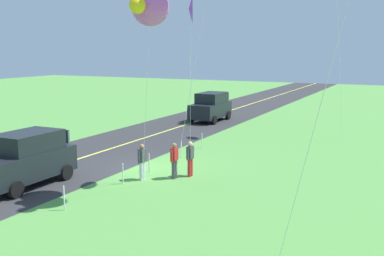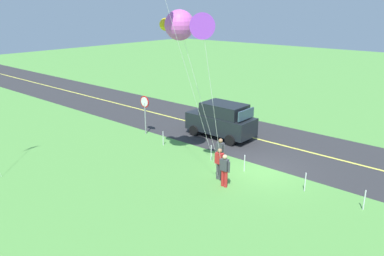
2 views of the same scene
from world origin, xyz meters
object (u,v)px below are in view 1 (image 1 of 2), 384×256
(car_parked_west_far, at_px, (211,106))
(kite_yellow_high, at_px, (149,7))
(person_adult_near, at_px, (190,158))
(person_adult_companion, at_px, (174,159))
(person_child_watcher, at_px, (142,161))
(kite_red_low, at_px, (191,10))
(car_suv_foreground, at_px, (26,158))

(car_parked_west_far, relative_size, kite_yellow_high, 0.56)
(person_adult_near, relative_size, person_adult_companion, 1.00)
(person_child_watcher, xyz_separation_m, kite_yellow_high, (1.54, 1.41, 6.34))
(person_adult_near, bearing_deg, kite_red_low, -87.06)
(car_suv_foreground, relative_size, person_adult_near, 2.75)
(car_parked_west_far, distance_m, kite_yellow_high, 20.22)
(person_adult_companion, distance_m, person_child_watcher, 1.41)
(kite_red_low, bearing_deg, car_suv_foreground, -61.46)
(person_child_watcher, height_order, kite_red_low, kite_red_low)
(person_adult_near, height_order, person_adult_companion, same)
(kite_red_low, height_order, kite_yellow_high, kite_yellow_high)
(car_suv_foreground, bearing_deg, car_parked_west_far, -179.28)
(car_suv_foreground, relative_size, person_adult_companion, 2.75)
(person_adult_companion, distance_m, kite_yellow_high, 6.77)
(person_adult_companion, relative_size, kite_red_low, 0.21)
(car_parked_west_far, relative_size, person_child_watcher, 2.75)
(car_suv_foreground, relative_size, person_child_watcher, 2.75)
(kite_red_low, bearing_deg, person_adult_companion, -109.19)
(car_suv_foreground, relative_size, car_parked_west_far, 1.00)
(car_parked_west_far, xyz_separation_m, person_child_watcher, (16.92, 4.20, -0.29))
(car_suv_foreground, xyz_separation_m, person_child_watcher, (-2.83, 3.95, -0.29))
(car_suv_foreground, bearing_deg, person_adult_companion, 125.46)
(person_adult_near, relative_size, kite_yellow_high, 0.20)
(person_adult_near, bearing_deg, car_parked_west_far, 86.33)
(person_adult_near, xyz_separation_m, person_child_watcher, (1.44, -1.62, 0.00))
(car_suv_foreground, bearing_deg, kite_red_low, 118.54)
(person_adult_near, height_order, person_child_watcher, same)
(car_suv_foreground, distance_m, person_child_watcher, 4.87)
(person_adult_companion, relative_size, kite_yellow_high, 0.20)
(person_child_watcher, bearing_deg, kite_yellow_high, -85.20)
(person_adult_near, relative_size, kite_red_low, 0.21)
(person_adult_companion, relative_size, person_child_watcher, 1.00)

